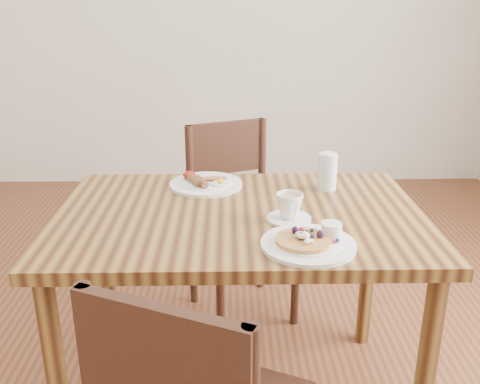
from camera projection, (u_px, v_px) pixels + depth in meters
The scene contains 6 objects.
dining_table at pixel (240, 239), 1.78m from camera, with size 1.20×0.80×0.75m.
chair_far at pixel (238, 212), 2.43m from camera, with size 0.55×0.55×0.88m.
pancake_plate at pixel (310, 242), 1.51m from camera, with size 0.27×0.27×0.06m.
breakfast_plate at pixel (205, 183), 1.98m from camera, with size 0.27×0.27×0.04m.
teacup_saucer at pixel (289, 208), 1.67m from camera, with size 0.14×0.14×0.09m.
water_glass at pixel (327, 172), 1.93m from camera, with size 0.07×0.07×0.13m, color silver.
Camera 1 is at (-0.03, -1.62, 1.42)m, focal length 40.00 mm.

